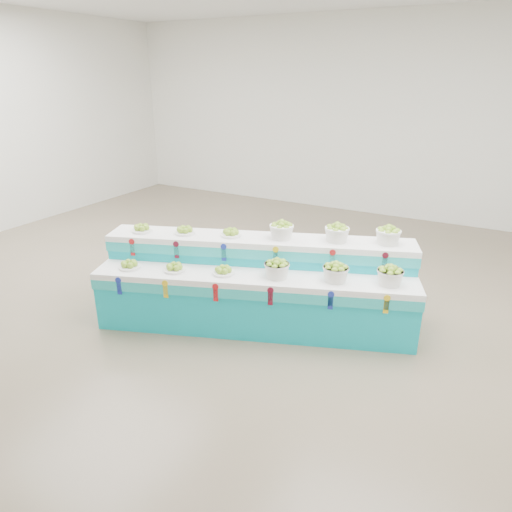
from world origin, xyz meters
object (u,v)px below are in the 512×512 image
Objects in this scene: display_stand at (256,284)px; basket_upper_right at (388,235)px; basket_lower_left at (277,268)px; plate_upper_mid at (185,230)px.

display_stand is 13.08× the size of basket_upper_right.
display_stand is 0.48m from basket_lower_left.
plate_upper_mid is at bearing 178.75° from basket_lower_left.
plate_upper_mid reaches higher than display_stand.
basket_lower_left is 1.29m from plate_upper_mid.
basket_upper_right is at bearing 19.89° from plate_upper_mid.
basket_lower_left is at bearing -139.58° from basket_upper_right.
basket_upper_right is (2.27, 0.82, 0.06)m from plate_upper_mid.
basket_lower_left is (0.33, -0.12, 0.32)m from display_stand.
basket_upper_right is at bearing 40.42° from basket_lower_left.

